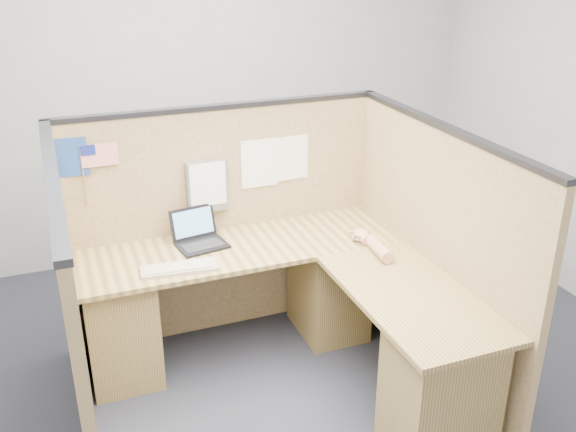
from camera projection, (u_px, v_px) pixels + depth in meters
name	position (u px, v px, depth m)	size (l,w,h in m)	color
floor	(280.00, 412.00, 3.59)	(5.00, 5.00, 0.00)	#222330
wall_back	(178.00, 85.00, 4.96)	(5.00, 5.00, 0.00)	#949799
cubicle_partitions	(253.00, 258.00, 3.65)	(2.06, 1.83, 1.53)	olive
l_desk	(292.00, 320.00, 3.74)	(1.95, 1.75, 0.73)	brown
laptop	(200.00, 235.00, 3.90)	(0.32, 0.32, 0.21)	black
keyboard	(179.00, 268.00, 3.59)	(0.44, 0.19, 0.03)	tan
mouse	(361.00, 237.00, 3.94)	(0.11, 0.07, 0.05)	silver
hand_forearm	(373.00, 244.00, 3.82)	(0.11, 0.40, 0.08)	tan
blue_poster	(72.00, 157.00, 3.61)	(0.17, 0.00, 0.23)	navy
american_flag	(96.00, 158.00, 3.65)	(0.21, 0.01, 0.36)	olive
file_holder	(207.00, 186.00, 3.95)	(0.25, 0.05, 0.33)	slate
paper_left	(292.00, 158.00, 4.12)	(0.23, 0.00, 0.29)	white
paper_right	(260.00, 163.00, 4.05)	(0.25, 0.00, 0.31)	white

